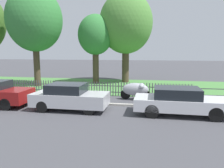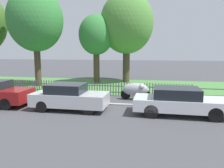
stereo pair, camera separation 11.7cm
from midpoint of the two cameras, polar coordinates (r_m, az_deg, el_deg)
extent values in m
plane|color=#424247|center=(13.12, -12.32, -5.05)|extent=(120.00, 120.00, 0.00)
cube|color=#B2ADA3|center=(13.19, -12.17, -4.70)|extent=(31.76, 0.20, 0.12)
cube|color=#477F3D|center=(19.62, -4.48, -0.33)|extent=(31.76, 8.65, 0.01)
cube|color=#4C4C51|center=(15.52, -8.55, -1.81)|extent=(31.76, 0.03, 0.05)
cube|color=#4C4C51|center=(15.45, -8.59, -0.27)|extent=(31.76, 0.03, 0.05)
cube|color=#4C4C51|center=(18.49, -27.48, -0.35)|extent=(0.06, 0.03, 0.96)
cube|color=#4C4C51|center=(18.37, -27.01, -0.37)|extent=(0.06, 0.03, 0.96)
cube|color=#4C4C51|center=(18.26, -26.54, -0.39)|extent=(0.06, 0.03, 0.96)
cube|color=#4C4C51|center=(18.15, -26.06, -0.41)|extent=(0.06, 0.03, 0.96)
cube|color=#4C4C51|center=(18.04, -25.58, -0.43)|extent=(0.06, 0.03, 0.96)
cube|color=#4C4C51|center=(17.93, -25.09, -0.45)|extent=(0.06, 0.03, 0.96)
cube|color=#4C4C51|center=(17.82, -24.60, -0.46)|extent=(0.06, 0.03, 0.96)
cube|color=#4C4C51|center=(17.71, -24.10, -0.48)|extent=(0.06, 0.03, 0.96)
cube|color=#4C4C51|center=(17.61, -23.59, -0.50)|extent=(0.06, 0.03, 0.96)
cube|color=#4C4C51|center=(17.50, -23.08, -0.52)|extent=(0.06, 0.03, 0.96)
cube|color=#4C4C51|center=(17.40, -22.56, -0.54)|extent=(0.06, 0.03, 0.96)
cube|color=#4C4C51|center=(17.30, -22.03, -0.56)|extent=(0.06, 0.03, 0.96)
cube|color=#4C4C51|center=(17.20, -21.50, -0.58)|extent=(0.06, 0.03, 0.96)
cube|color=#4C4C51|center=(17.10, -20.96, -0.60)|extent=(0.06, 0.03, 0.96)
cube|color=#4C4C51|center=(17.00, -20.42, -0.62)|extent=(0.06, 0.03, 0.96)
cube|color=#4C4C51|center=(16.91, -19.87, -0.65)|extent=(0.06, 0.03, 0.96)
cube|color=#4C4C51|center=(16.81, -19.31, -0.67)|extent=(0.06, 0.03, 0.96)
cube|color=#4C4C51|center=(16.72, -18.75, -0.69)|extent=(0.06, 0.03, 0.96)
cube|color=#4C4C51|center=(16.63, -18.18, -0.71)|extent=(0.06, 0.03, 0.96)
cube|color=#4C4C51|center=(16.54, -17.61, -0.73)|extent=(0.06, 0.03, 0.96)
cube|color=#4C4C51|center=(16.46, -17.02, -0.75)|extent=(0.06, 0.03, 0.96)
cube|color=#4C4C51|center=(16.37, -16.44, -0.77)|extent=(0.06, 0.03, 0.96)
cube|color=#4C4C51|center=(16.29, -15.84, -0.80)|extent=(0.06, 0.03, 0.96)
cube|color=#4C4C51|center=(16.20, -15.24, -0.82)|extent=(0.06, 0.03, 0.96)
cube|color=#4C4C51|center=(16.12, -14.64, -0.84)|extent=(0.06, 0.03, 0.96)
cube|color=#4C4C51|center=(16.05, -14.03, -0.86)|extent=(0.06, 0.03, 0.96)
cube|color=#4C4C51|center=(15.97, -13.41, -0.89)|extent=(0.06, 0.03, 0.96)
cube|color=#4C4C51|center=(15.89, -12.79, -0.91)|extent=(0.06, 0.03, 0.96)
cube|color=#4C4C51|center=(15.82, -12.16, -0.93)|extent=(0.06, 0.03, 0.96)
cube|color=#4C4C51|center=(15.75, -11.52, -0.95)|extent=(0.06, 0.03, 0.96)
cube|color=#4C4C51|center=(15.68, -10.88, -0.98)|extent=(0.06, 0.03, 0.96)
cube|color=#4C4C51|center=(15.62, -10.24, -1.00)|extent=(0.06, 0.03, 0.96)
cube|color=#4C4C51|center=(15.55, -9.59, -1.02)|extent=(0.06, 0.03, 0.96)
cube|color=#4C4C51|center=(15.49, -8.93, -1.05)|extent=(0.06, 0.03, 0.96)
cube|color=#4C4C51|center=(15.43, -8.27, -1.07)|extent=(0.06, 0.03, 0.96)
cube|color=#4C4C51|center=(15.37, -7.60, -1.09)|extent=(0.06, 0.03, 0.96)
cube|color=#4C4C51|center=(15.31, -6.93, -1.11)|extent=(0.06, 0.03, 0.96)
cube|color=#4C4C51|center=(15.26, -6.25, -1.14)|extent=(0.06, 0.03, 0.96)
cube|color=#4C4C51|center=(15.20, -5.57, -1.16)|extent=(0.06, 0.03, 0.96)
cube|color=#4C4C51|center=(15.15, -4.88, -1.18)|extent=(0.06, 0.03, 0.96)
cube|color=#4C4C51|center=(15.11, -4.19, -1.21)|extent=(0.06, 0.03, 0.96)
cube|color=#4C4C51|center=(15.06, -3.50, -1.23)|extent=(0.06, 0.03, 0.96)
cube|color=#4C4C51|center=(15.02, -2.80, -1.25)|extent=(0.06, 0.03, 0.96)
cube|color=#4C4C51|center=(14.98, -2.09, -1.28)|extent=(0.06, 0.03, 0.96)
cube|color=#4C4C51|center=(14.94, -1.38, -1.30)|extent=(0.06, 0.03, 0.96)
cube|color=#4C4C51|center=(14.90, -0.67, -1.32)|extent=(0.06, 0.03, 0.96)
cube|color=#4C4C51|center=(14.87, 0.04, -1.35)|extent=(0.06, 0.03, 0.96)
cube|color=#4C4C51|center=(14.83, 0.76, -1.37)|extent=(0.06, 0.03, 0.96)
cube|color=#4C4C51|center=(14.80, 1.48, -1.39)|extent=(0.06, 0.03, 0.96)
cube|color=#4C4C51|center=(14.78, 2.20, -1.41)|extent=(0.06, 0.03, 0.96)
cube|color=#4C4C51|center=(14.75, 2.93, -1.44)|extent=(0.06, 0.03, 0.96)
cube|color=#4C4C51|center=(14.73, 3.66, -1.46)|extent=(0.06, 0.03, 0.96)
cube|color=#4C4C51|center=(14.71, 4.39, -1.48)|extent=(0.06, 0.03, 0.96)
cube|color=#4C4C51|center=(14.69, 5.12, -1.50)|extent=(0.06, 0.03, 0.96)
cube|color=#4C4C51|center=(14.68, 5.85, -1.52)|extent=(0.06, 0.03, 0.96)
cube|color=#4C4C51|center=(14.66, 6.59, -1.54)|extent=(0.06, 0.03, 0.96)
cube|color=#4C4C51|center=(14.65, 7.33, -1.57)|extent=(0.06, 0.03, 0.96)
cube|color=#4C4C51|center=(14.64, 8.06, -1.59)|extent=(0.06, 0.03, 0.96)
cube|color=#4C4C51|center=(14.64, 8.80, -1.61)|extent=(0.06, 0.03, 0.96)
cube|color=#4C4C51|center=(14.63, 9.54, -1.63)|extent=(0.06, 0.03, 0.96)
cube|color=#4C4C51|center=(14.63, 10.28, -1.65)|extent=(0.06, 0.03, 0.96)
cube|color=#4C4C51|center=(14.64, 11.02, -1.67)|extent=(0.06, 0.03, 0.96)
cube|color=#4C4C51|center=(14.64, 11.76, -1.69)|extent=(0.06, 0.03, 0.96)
cube|color=#4C4C51|center=(14.65, 12.50, -1.71)|extent=(0.06, 0.03, 0.96)
cube|color=#4C4C51|center=(14.65, 13.23, -1.73)|extent=(0.06, 0.03, 0.96)
cube|color=#4C4C51|center=(14.67, 13.97, -1.74)|extent=(0.06, 0.03, 0.96)
cube|color=#4C4C51|center=(14.68, 14.70, -1.76)|extent=(0.06, 0.03, 0.96)
cube|color=#4C4C51|center=(14.70, 15.44, -1.78)|extent=(0.06, 0.03, 0.96)
cube|color=#4C4C51|center=(14.71, 16.17, -1.80)|extent=(0.06, 0.03, 0.96)
cube|color=#4C4C51|center=(14.73, 16.90, -1.82)|extent=(0.06, 0.03, 0.96)
cube|color=#4C4C51|center=(14.76, 17.63, -1.83)|extent=(0.06, 0.03, 0.96)
cube|color=#4C4C51|center=(14.78, 18.35, -1.85)|extent=(0.06, 0.03, 0.96)
cube|color=#4C4C51|center=(14.81, 19.08, -1.87)|extent=(0.06, 0.03, 0.96)
cube|color=#4C4C51|center=(14.84, 19.80, -1.88)|extent=(0.06, 0.03, 0.96)
cylinder|color=black|center=(13.95, -22.52, -3.35)|extent=(0.64, 0.16, 0.64)
cylinder|color=black|center=(12.63, -26.31, -4.81)|extent=(0.64, 0.16, 0.64)
cube|color=#BCBCC1|center=(11.62, -11.07, -3.87)|extent=(3.90, 1.70, 0.65)
cube|color=black|center=(11.59, -12.05, -1.11)|extent=(1.87, 1.53, 0.47)
cylinder|color=black|center=(12.04, -4.32, -4.67)|extent=(0.59, 0.14, 0.59)
cylinder|color=black|center=(10.59, -6.42, -6.56)|extent=(0.59, 0.14, 0.59)
cylinder|color=black|center=(12.84, -14.83, -4.09)|extent=(0.59, 0.14, 0.59)
cylinder|color=black|center=(11.50, -18.08, -5.72)|extent=(0.59, 0.14, 0.59)
cube|color=silver|center=(11.00, 17.30, -4.93)|extent=(4.44, 1.78, 0.56)
cube|color=black|center=(10.86, 16.27, -2.20)|extent=(2.14, 1.58, 0.49)
cylinder|color=black|center=(12.05, 23.35, -5.22)|extent=(0.64, 0.15, 0.64)
cylinder|color=black|center=(10.55, 25.21, -7.26)|extent=(0.64, 0.15, 0.64)
cylinder|color=black|center=(11.75, 10.14, -4.97)|extent=(0.64, 0.15, 0.64)
cylinder|color=black|center=(10.21, 10.01, -7.07)|extent=(0.64, 0.15, 0.64)
cylinder|color=black|center=(13.83, 8.43, -2.88)|extent=(0.64, 0.11, 0.64)
cylinder|color=black|center=(13.94, 3.31, -2.71)|extent=(0.64, 0.11, 0.64)
ellipsoid|color=#9EA0A8|center=(13.81, 5.89, -1.40)|extent=(1.65, 0.63, 0.81)
ellipsoid|color=#9EA0A8|center=(13.74, 7.51, -0.55)|extent=(0.39, 0.77, 0.38)
cylinder|color=#473828|center=(20.11, -19.23, 5.43)|extent=(0.53, 0.53, 4.19)
ellipsoid|color=#337A38|center=(20.25, -19.75, 15.56)|extent=(4.66, 4.66, 5.36)
cylinder|color=#473828|center=(20.82, -4.43, 5.05)|extent=(0.58, 0.58, 3.52)
ellipsoid|color=#337A38|center=(20.83, -4.52, 12.73)|extent=(3.25, 3.25, 3.74)
cylinder|color=#473828|center=(21.40, 3.39, 5.91)|extent=(0.67, 0.67, 4.08)
ellipsoid|color=#4C8438|center=(21.53, 3.48, 15.63)|extent=(5.06, 5.06, 5.81)
camera|label=1|loc=(0.06, -90.26, -0.04)|focal=35.00mm
camera|label=2|loc=(0.06, 89.74, 0.04)|focal=35.00mm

